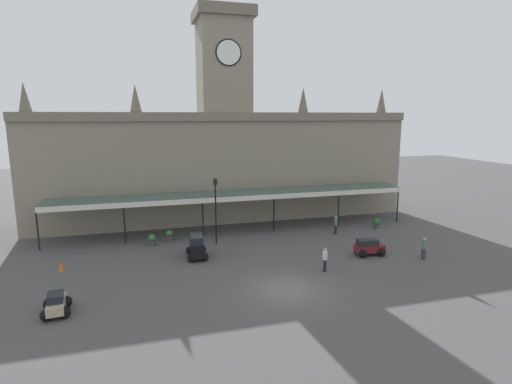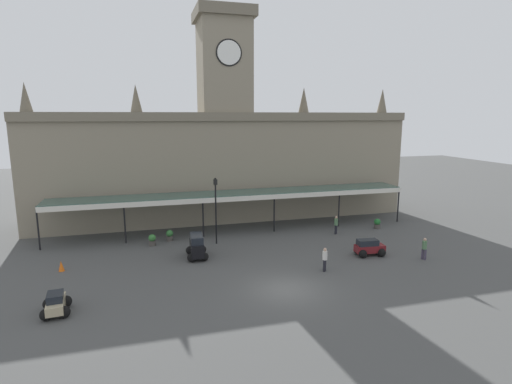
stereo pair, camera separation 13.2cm
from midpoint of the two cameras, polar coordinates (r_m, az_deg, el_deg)
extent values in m
plane|color=#484948|center=(25.97, 4.13, -13.49)|extent=(140.00, 140.00, 0.00)
cube|color=gray|center=(42.01, -4.48, 3.59)|extent=(37.81, 5.09, 10.92)
cube|color=#756C5B|center=(39.05, -3.79, 10.51)|extent=(37.81, 0.30, 0.80)
cube|color=gray|center=(41.95, -4.68, 17.03)|extent=(4.80, 4.80, 8.74)
cube|color=#6E6655|center=(42.77, -4.79, 23.53)|extent=(5.50, 5.50, 1.00)
cylinder|color=white|center=(39.69, -3.97, 18.93)|extent=(2.20, 0.12, 2.20)
cylinder|color=black|center=(39.73, -3.98, 18.93)|extent=(2.46, 0.06, 2.46)
cone|color=#675F50|center=(42.04, -29.84, 11.48)|extent=(1.10, 1.10, 2.60)
cone|color=#675F50|center=(40.91, -16.67, 12.48)|extent=(1.10, 1.10, 2.60)
cone|color=#675F50|center=(44.19, 6.54, 12.69)|extent=(1.10, 1.10, 2.60)
cone|color=#675F50|center=(48.53, 17.10, 12.11)|extent=(1.10, 1.10, 2.60)
cube|color=#38564C|center=(37.72, -3.00, -0.17)|extent=(32.92, 3.20, 0.16)
cube|color=silver|center=(36.23, -2.44, -0.94)|extent=(32.92, 0.12, 0.44)
cylinder|color=black|center=(36.75, -28.40, -4.65)|extent=(0.14, 0.14, 3.45)
cylinder|color=black|center=(35.84, -18.06, -4.23)|extent=(0.14, 0.14, 3.45)
cylinder|color=black|center=(36.14, -7.57, -3.67)|extent=(0.14, 0.14, 3.45)
cylinder|color=black|center=(37.60, 2.42, -3.01)|extent=(0.14, 0.14, 3.45)
cylinder|color=black|center=(40.11, 11.40, -2.35)|extent=(0.14, 0.14, 3.45)
cylinder|color=black|center=(43.48, 19.15, -1.73)|extent=(0.14, 0.14, 3.45)
cube|color=maroon|center=(32.79, 15.53, -7.62)|extent=(2.32, 1.10, 0.55)
cube|color=#1E232B|center=(32.56, 15.25, -6.81)|extent=(1.62, 0.97, 0.45)
sphere|color=black|center=(33.58, 16.37, -7.63)|extent=(0.64, 0.64, 0.64)
sphere|color=black|center=(32.83, 17.08, -8.10)|extent=(0.64, 0.64, 0.64)
sphere|color=black|center=(32.92, 13.94, -7.88)|extent=(0.64, 0.64, 0.64)
sphere|color=black|center=(32.15, 14.61, -8.36)|extent=(0.64, 0.64, 0.64)
cube|color=tan|center=(25.34, -26.35, -13.99)|extent=(1.07, 2.12, 0.50)
cube|color=#1E232B|center=(25.11, -26.45, -13.08)|extent=(0.90, 1.17, 0.42)
sphere|color=black|center=(26.08, -27.17, -13.83)|extent=(0.64, 0.64, 0.64)
sphere|color=black|center=(25.99, -25.19, -13.75)|extent=(0.64, 0.64, 0.64)
sphere|color=black|center=(24.86, -27.49, -15.08)|extent=(0.64, 0.64, 0.64)
sphere|color=black|center=(24.76, -25.40, -15.00)|extent=(0.64, 0.64, 0.64)
cube|color=black|center=(31.35, -8.42, -7.80)|extent=(1.06, 2.44, 0.95)
cube|color=#1E232B|center=(31.17, -8.47, -6.46)|extent=(0.99, 1.94, 0.55)
sphere|color=black|center=(30.73, -7.37, -9.00)|extent=(0.64, 0.64, 0.64)
sphere|color=black|center=(30.66, -9.16, -9.10)|extent=(0.64, 0.64, 0.64)
sphere|color=black|center=(32.32, -7.68, -8.00)|extent=(0.64, 0.64, 0.64)
sphere|color=black|center=(32.26, -9.38, -8.09)|extent=(0.64, 0.64, 0.64)
cylinder|color=black|center=(37.73, 10.95, -5.22)|extent=(0.17, 0.17, 0.82)
cylinder|color=black|center=(37.94, 11.04, -5.13)|extent=(0.17, 0.17, 0.82)
cylinder|color=#4C724C|center=(37.65, 11.03, -4.12)|extent=(0.34, 0.34, 0.62)
sphere|color=tan|center=(37.54, 11.06, -3.49)|extent=(0.23, 0.23, 0.23)
cylinder|color=black|center=(28.90, 9.44, -10.16)|extent=(0.17, 0.17, 0.82)
cylinder|color=black|center=(29.10, 9.54, -10.02)|extent=(0.17, 0.17, 0.82)
cylinder|color=silver|center=(28.75, 9.53, -8.75)|extent=(0.34, 0.34, 0.62)
sphere|color=tan|center=(28.61, 9.56, -7.95)|extent=(0.23, 0.23, 0.23)
cylinder|color=#3F384C|center=(33.30, 22.18, -8.00)|extent=(0.17, 0.17, 0.82)
cylinder|color=#3F384C|center=(33.19, 22.51, -8.08)|extent=(0.17, 0.17, 0.82)
cylinder|color=#4C724C|center=(33.03, 22.43, -6.85)|extent=(0.34, 0.34, 0.62)
sphere|color=tan|center=(32.91, 22.49, -6.15)|extent=(0.23, 0.23, 0.23)
cylinder|color=black|center=(33.96, -5.78, -3.17)|extent=(0.13, 0.13, 5.04)
cube|color=black|center=(33.41, -5.86, 1.40)|extent=(0.30, 0.30, 0.44)
sphere|color=black|center=(33.37, -5.87, 1.87)|extent=(0.14, 0.14, 0.14)
cone|color=orange|center=(31.59, -25.78, -9.36)|extent=(0.40, 0.40, 0.74)
cylinder|color=#47423D|center=(40.58, 16.46, -4.63)|extent=(0.56, 0.56, 0.42)
sphere|color=#21682B|center=(40.46, 16.49, -4.02)|extent=(0.60, 0.60, 0.60)
cylinder|color=#47423D|center=(35.00, -14.47, -6.97)|extent=(0.56, 0.56, 0.42)
sphere|color=#337032|center=(34.87, -14.50, -6.27)|extent=(0.60, 0.60, 0.60)
cylinder|color=#47423D|center=(35.96, -12.14, -6.39)|extent=(0.56, 0.56, 0.42)
sphere|color=#306A32|center=(35.83, -12.17, -5.70)|extent=(0.60, 0.60, 0.60)
camera|label=1|loc=(0.07, -90.12, -0.02)|focal=28.52mm
camera|label=2|loc=(0.07, 89.88, 0.02)|focal=28.52mm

